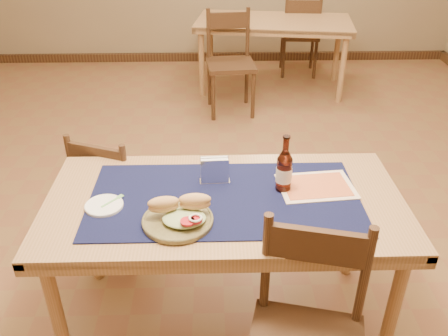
{
  "coord_description": "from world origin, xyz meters",
  "views": [
    {
      "loc": [
        -0.05,
        -2.54,
        1.95
      ],
      "look_at": [
        0.0,
        -0.7,
        0.85
      ],
      "focal_mm": 38.0,
      "sensor_mm": 36.0,
      "label": 1
    }
  ],
  "objects_px": {
    "sandwich_plate": "(180,216)",
    "back_table": "(273,28)",
    "main_table": "(225,214)",
    "beer_bottle": "(284,170)",
    "chair_main_far": "(116,192)",
    "napkin_holder": "(215,171)"
  },
  "relations": [
    {
      "from": "main_table",
      "to": "beer_bottle",
      "type": "xyz_separation_m",
      "value": [
        0.27,
        0.06,
        0.19
      ]
    },
    {
      "from": "chair_main_far",
      "to": "beer_bottle",
      "type": "relative_size",
      "value": 3.08
    },
    {
      "from": "main_table",
      "to": "napkin_holder",
      "type": "distance_m",
      "value": 0.2
    },
    {
      "from": "chair_main_far",
      "to": "beer_bottle",
      "type": "height_order",
      "value": "beer_bottle"
    },
    {
      "from": "back_table",
      "to": "sandwich_plate",
      "type": "height_order",
      "value": "sandwich_plate"
    },
    {
      "from": "sandwich_plate",
      "to": "beer_bottle",
      "type": "xyz_separation_m",
      "value": [
        0.46,
        0.23,
        0.07
      ]
    },
    {
      "from": "main_table",
      "to": "beer_bottle",
      "type": "bearing_deg",
      "value": 13.09
    },
    {
      "from": "main_table",
      "to": "back_table",
      "type": "height_order",
      "value": "same"
    },
    {
      "from": "sandwich_plate",
      "to": "beer_bottle",
      "type": "bearing_deg",
      "value": 27.15
    },
    {
      "from": "back_table",
      "to": "sandwich_plate",
      "type": "distance_m",
      "value": 3.55
    },
    {
      "from": "napkin_holder",
      "to": "back_table",
      "type": "bearing_deg",
      "value": 78.37
    },
    {
      "from": "back_table",
      "to": "napkin_holder",
      "type": "height_order",
      "value": "napkin_holder"
    },
    {
      "from": "sandwich_plate",
      "to": "beer_bottle",
      "type": "height_order",
      "value": "beer_bottle"
    },
    {
      "from": "sandwich_plate",
      "to": "main_table",
      "type": "bearing_deg",
      "value": 42.31
    },
    {
      "from": "sandwich_plate",
      "to": "back_table",
      "type": "bearing_deg",
      "value": 77.05
    },
    {
      "from": "back_table",
      "to": "chair_main_far",
      "type": "distance_m",
      "value": 3.01
    },
    {
      "from": "main_table",
      "to": "beer_bottle",
      "type": "height_order",
      "value": "beer_bottle"
    },
    {
      "from": "main_table",
      "to": "sandwich_plate",
      "type": "xyz_separation_m",
      "value": [
        -0.19,
        -0.17,
        0.12
      ]
    },
    {
      "from": "back_table",
      "to": "sandwich_plate",
      "type": "bearing_deg",
      "value": -102.95
    },
    {
      "from": "main_table",
      "to": "chair_main_far",
      "type": "xyz_separation_m",
      "value": [
        -0.61,
        0.55,
        -0.23
      ]
    },
    {
      "from": "chair_main_far",
      "to": "back_table",
      "type": "bearing_deg",
      "value": 66.04
    },
    {
      "from": "main_table",
      "to": "chair_main_far",
      "type": "bearing_deg",
      "value": 138.1
    }
  ]
}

